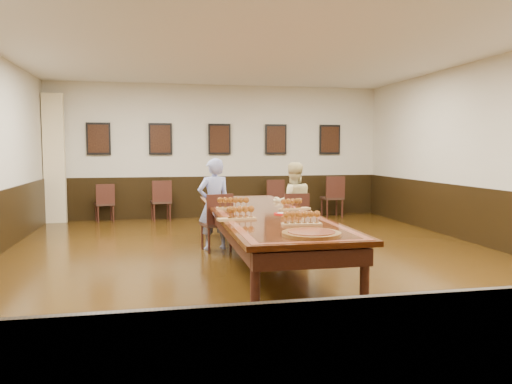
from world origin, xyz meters
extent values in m
cube|color=black|center=(0.00, 0.00, -0.01)|extent=(8.00, 10.00, 0.02)
cube|color=white|center=(0.00, 0.00, 3.21)|extent=(8.00, 10.00, 0.02)
cube|color=beige|center=(0.00, 5.01, 1.60)|extent=(8.00, 0.02, 3.20)
cube|color=beige|center=(0.00, -5.01, 1.60)|extent=(8.00, 0.02, 3.20)
cube|color=beige|center=(4.01, 0.00, 1.60)|extent=(0.02, 10.00, 3.20)
imported|color=#4A5BBB|center=(-0.59, 1.08, 0.76)|extent=(0.62, 0.47, 1.52)
imported|color=#F3E098|center=(0.82, 1.29, 0.72)|extent=(0.74, 0.59, 1.44)
cube|color=#DE4A67|center=(0.60, 0.36, 0.76)|extent=(0.13, 0.16, 0.01)
cube|color=beige|center=(-3.75, 4.82, 1.45)|extent=(0.45, 0.18, 2.90)
cube|color=black|center=(0.00, 4.98, 0.50)|extent=(7.98, 0.04, 1.00)
cube|color=black|center=(3.98, 0.00, 0.50)|extent=(0.04, 9.98, 1.00)
cube|color=black|center=(0.00, 0.00, 0.72)|extent=(1.40, 5.00, 0.06)
cube|color=#964D31|center=(0.00, 0.00, 0.75)|extent=(1.28, 4.88, 0.00)
cube|color=black|center=(0.00, 0.00, 0.75)|extent=(1.10, 4.70, 0.00)
cube|color=black|center=(0.00, 0.00, 0.57)|extent=(1.25, 4.85, 0.18)
cylinder|color=black|center=(-0.58, -2.32, 0.34)|extent=(0.10, 0.10, 0.69)
cylinder|color=black|center=(0.58, -2.32, 0.34)|extent=(0.10, 0.10, 0.69)
cylinder|color=black|center=(-0.58, 2.32, 0.34)|extent=(0.10, 0.10, 0.69)
cylinder|color=black|center=(0.58, 2.32, 0.34)|extent=(0.10, 0.10, 0.69)
cube|color=black|center=(-2.80, 4.94, 1.90)|extent=(0.54, 0.03, 0.74)
cube|color=black|center=(-2.80, 4.92, 1.90)|extent=(0.46, 0.01, 0.64)
cube|color=black|center=(-1.40, 4.94, 1.90)|extent=(0.54, 0.03, 0.74)
cube|color=black|center=(-1.40, 4.92, 1.90)|extent=(0.46, 0.01, 0.64)
cube|color=black|center=(0.00, 4.94, 1.90)|extent=(0.54, 0.03, 0.74)
cube|color=black|center=(0.00, 4.92, 1.90)|extent=(0.46, 0.01, 0.64)
cube|color=black|center=(1.40, 4.94, 1.90)|extent=(0.54, 0.03, 0.74)
cube|color=black|center=(1.40, 4.92, 1.90)|extent=(0.46, 0.01, 0.64)
cube|color=black|center=(2.80, 4.94, 1.90)|extent=(0.54, 0.03, 0.74)
cube|color=black|center=(2.80, 4.92, 1.90)|extent=(0.46, 0.01, 0.64)
cube|color=#9D7442|center=(-0.38, 0.38, 0.77)|extent=(0.52, 0.24, 0.03)
cube|color=#9D7442|center=(0.52, 0.13, 0.77)|extent=(0.50, 0.24, 0.03)
cube|color=#9D7442|center=(-0.51, -0.76, 0.77)|extent=(0.51, 0.21, 0.03)
cube|color=#9D7442|center=(0.18, -1.36, 0.77)|extent=(0.49, 0.17, 0.03)
cylinder|color=red|center=(0.20, -0.34, 0.76)|extent=(0.22, 0.22, 0.02)
cylinder|color=silver|center=(0.20, -0.34, 0.78)|extent=(0.12, 0.12, 0.01)
cylinder|color=#543010|center=(0.08, -2.07, 0.77)|extent=(0.71, 0.71, 0.04)
cylinder|color=#964D31|center=(0.08, -2.07, 0.80)|extent=(0.57, 0.57, 0.01)
camera|label=1|loc=(-1.53, -7.07, 1.68)|focal=35.00mm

